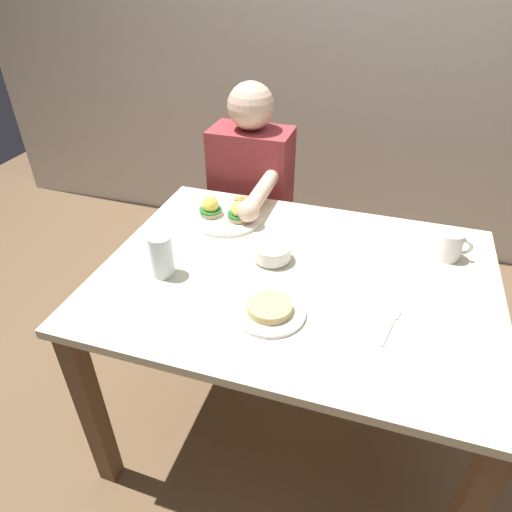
% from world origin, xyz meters
% --- Properties ---
extents(ground_plane, '(6.00, 6.00, 0.00)m').
position_xyz_m(ground_plane, '(0.00, 0.00, 0.00)').
color(ground_plane, brown).
extents(back_wall, '(4.80, 0.10, 2.60)m').
position_xyz_m(back_wall, '(0.00, 1.50, 1.30)').
color(back_wall, silver).
rests_on(back_wall, ground_plane).
extents(dining_table, '(1.20, 0.90, 0.74)m').
position_xyz_m(dining_table, '(0.00, 0.00, 0.63)').
color(dining_table, beige).
rests_on(dining_table, ground_plane).
extents(eggs_benedict_plate, '(0.27, 0.27, 0.09)m').
position_xyz_m(eggs_benedict_plate, '(-0.33, 0.25, 0.76)').
color(eggs_benedict_plate, white).
rests_on(eggs_benedict_plate, dining_table).
extents(fruit_bowl, '(0.12, 0.12, 0.05)m').
position_xyz_m(fruit_bowl, '(-0.09, 0.05, 0.77)').
color(fruit_bowl, white).
rests_on(fruit_bowl, dining_table).
extents(coffee_mug, '(0.11, 0.08, 0.09)m').
position_xyz_m(coffee_mug, '(0.44, 0.23, 0.79)').
color(coffee_mug, white).
rests_on(coffee_mug, dining_table).
extents(fork, '(0.05, 0.16, 0.00)m').
position_xyz_m(fork, '(0.29, -0.15, 0.74)').
color(fork, silver).
rests_on(fork, dining_table).
extents(water_glass_near, '(0.07, 0.07, 0.14)m').
position_xyz_m(water_glass_near, '(-0.39, -0.12, 0.80)').
color(water_glass_near, silver).
rests_on(water_glass_near, dining_table).
extents(side_plate, '(0.20, 0.20, 0.04)m').
position_xyz_m(side_plate, '(-0.03, -0.20, 0.75)').
color(side_plate, white).
rests_on(side_plate, dining_table).
extents(diner_person, '(0.34, 0.54, 1.14)m').
position_xyz_m(diner_person, '(-0.35, 0.60, 0.65)').
color(diner_person, '#33333D').
rests_on(diner_person, ground_plane).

